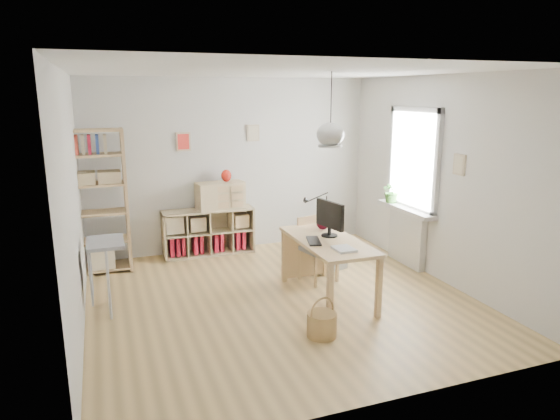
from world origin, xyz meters
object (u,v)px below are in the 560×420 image
object	(u,v)px
chair	(316,244)
monitor	(330,217)
tall_bookshelf	(96,196)
drawer_chest	(220,195)
storage_chest	(324,255)
desk	(328,247)
cube_shelf	(207,235)

from	to	relation	value
chair	monitor	xyz separation A→B (m)	(-0.05, -0.51, 0.51)
tall_bookshelf	chair	world-z (taller)	tall_bookshelf
monitor	drawer_chest	distance (m)	2.25
chair	storage_chest	xyz separation A→B (m)	(0.30, 0.38, -0.31)
drawer_chest	chair	bearing A→B (deg)	-66.03
desk	chair	distance (m)	0.66
storage_chest	desk	bearing A→B (deg)	-130.04
tall_bookshelf	chair	xyz separation A→B (m)	(2.71, -1.32, -0.60)
chair	storage_chest	world-z (taller)	chair
cube_shelf	drawer_chest	bearing A→B (deg)	-10.52
monitor	drawer_chest	xyz separation A→B (m)	(-0.88, 2.07, -0.07)
desk	tall_bookshelf	world-z (taller)	tall_bookshelf
cube_shelf	tall_bookshelf	distance (m)	1.77
tall_bookshelf	desk	bearing A→B (deg)	-37.01
cube_shelf	tall_bookshelf	world-z (taller)	tall_bookshelf
cube_shelf	monitor	size ratio (longest dim) A/B	2.81
desk	drawer_chest	size ratio (longest dim) A/B	2.08
tall_bookshelf	drawer_chest	xyz separation A→B (m)	(1.79, 0.24, -0.16)
storage_chest	monitor	xyz separation A→B (m)	(-0.35, -0.88, 0.81)
monitor	cube_shelf	bearing A→B (deg)	105.72
storage_chest	monitor	size ratio (longest dim) A/B	1.45
storage_chest	monitor	world-z (taller)	monitor
desk	monitor	world-z (taller)	monitor
monitor	drawer_chest	size ratio (longest dim) A/B	0.69
desk	monitor	bearing A→B (deg)	57.80
desk	storage_chest	distance (m)	1.19
monitor	storage_chest	bearing A→B (deg)	56.82
drawer_chest	monitor	bearing A→B (deg)	-73.79
desk	chair	bearing A→B (deg)	78.52
desk	tall_bookshelf	distance (m)	3.27
tall_bookshelf	monitor	size ratio (longest dim) A/B	4.02
desk	cube_shelf	bearing A→B (deg)	114.61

